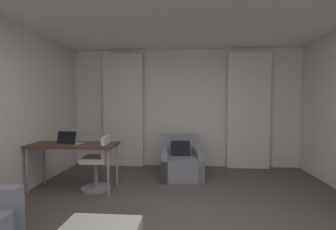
% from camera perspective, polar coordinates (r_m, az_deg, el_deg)
% --- Properties ---
extents(wall_window, '(5.12, 0.06, 2.60)m').
position_cam_1_polar(wall_window, '(5.55, 3.87, 1.60)').
color(wall_window, silver).
rests_on(wall_window, ground).
extents(curtain_left_panel, '(0.90, 0.06, 2.50)m').
position_cam_1_polar(curtain_left_panel, '(5.61, -10.35, 1.06)').
color(curtain_left_panel, silver).
rests_on(curtain_left_panel, ground).
extents(curtain_right_panel, '(0.90, 0.06, 2.50)m').
position_cam_1_polar(curtain_right_panel, '(5.58, 18.11, 0.96)').
color(curtain_right_panel, silver).
rests_on(curtain_right_panel, ground).
extents(armchair, '(0.86, 0.87, 0.77)m').
position_cam_1_polar(armchair, '(4.82, 3.00, -11.00)').
color(armchair, gray).
rests_on(armchair, ground).
extents(desk, '(1.39, 0.57, 0.75)m').
position_cam_1_polar(desk, '(4.32, -20.95, -7.10)').
color(desk, '#4C3828').
rests_on(desk, ground).
extents(desk_chair, '(0.48, 0.48, 0.88)m').
position_cam_1_polar(desk_chair, '(4.25, -15.79, -11.21)').
color(desk_chair, gray).
rests_on(desk_chair, ground).
extents(laptop, '(0.35, 0.29, 0.22)m').
position_cam_1_polar(laptop, '(4.26, -21.79, -5.72)').
color(laptop, '#ADADB2').
rests_on(laptop, desk).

